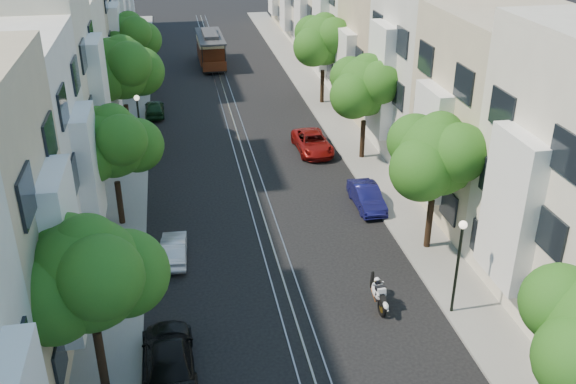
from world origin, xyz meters
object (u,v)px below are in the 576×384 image
tree_w_b (114,145)px  parked_car_w_near (169,356)px  parked_car_e_mid (367,197)px  tree_w_d (130,38)px  sportbike_rider (378,292)px  tree_w_a (90,277)px  parked_car_e_far (313,143)px  tree_e_b (438,157)px  lamp_east (459,254)px  parked_car_w_far (154,108)px  cable_car (211,47)px  tree_w_c (123,69)px  tree_e_c (366,88)px  lamp_west (139,118)px  tree_e_d (324,41)px  parked_car_w_mid (174,249)px

tree_w_b → parked_car_w_near: 12.12m
parked_car_w_near → parked_car_e_mid: bearing=-136.0°
tree_w_d → sportbike_rider: (10.60, -31.03, -3.85)m
tree_w_d → parked_car_w_near: size_ratio=1.44×
parked_car_e_mid → tree_w_a: bearing=-137.8°
tree_w_a → parked_car_e_far: size_ratio=1.51×
tree_e_b → lamp_east: bearing=-100.9°
tree_w_d → parked_car_w_far: bearing=-74.4°
cable_car → parked_car_e_mid: 30.81m
tree_w_c → cable_car: (6.72, 18.84, -3.40)m
parked_car_w_near → lamp_east: bearing=-175.2°
tree_e_c → lamp_west: (-13.56, 2.02, -1.75)m
parked_car_e_far → lamp_west: bearing=176.3°
parked_car_w_near → parked_car_w_far: bearing=-90.8°
parked_car_w_far → parked_car_w_near: bearing=90.7°
tree_e_c → tree_w_d: 21.53m
cable_car → parked_car_w_far: 14.36m
tree_w_c → parked_car_e_mid: 17.64m
tree_e_b → lamp_east: size_ratio=1.61×
tree_w_b → tree_e_d: bearing=49.7°
tree_e_d → lamp_west: size_ratio=1.65×
tree_w_d → tree_w_a: bearing=-90.0°
tree_w_d → parked_car_w_mid: tree_w_d is taller
tree_w_d → tree_e_d: bearing=-19.1°
tree_w_c → parked_car_e_mid: bearing=-41.7°
lamp_west → parked_car_e_mid: lamp_west is taller
lamp_east → parked_car_e_mid: size_ratio=1.14×
tree_e_c → parked_car_e_mid: 7.69m
tree_e_d → parked_car_w_near: 31.16m
tree_w_c → parked_car_w_near: size_ratio=1.57×
parked_car_e_mid → parked_car_w_mid: (-10.27, -3.43, -0.06)m
tree_w_a → parked_car_e_mid: (12.74, 11.64, -4.13)m
tree_w_a → tree_e_b: bearing=25.9°
cable_car → parked_car_w_near: bearing=-97.2°
tree_e_d → lamp_west: tree_e_d is taller
lamp_west → parked_car_w_mid: lamp_west is taller
tree_w_b → parked_car_e_far: (11.54, 7.68, -3.78)m
parked_car_e_mid → tree_w_d: bearing=119.4°
lamp_east → lamp_west: 21.97m
tree_e_b → sportbike_rider: (-3.80, -4.03, -3.98)m
lamp_east → sportbike_rider: bearing=161.7°
cable_car → lamp_east: bearing=-81.2°
tree_e_d → lamp_east: 27.07m
parked_car_w_mid → tree_w_b: bearing=-54.1°
cable_car → parked_car_w_near: cable_car is taller
tree_e_b → parked_car_w_near: bearing=-152.7°
tree_e_d → lamp_east: tree_e_d is taller
tree_w_d → parked_car_e_mid: (12.74, -22.36, -4.00)m
tree_e_b → parked_car_w_mid: bearing=174.2°
parked_car_e_mid → parked_car_w_near: parked_car_w_near is taller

